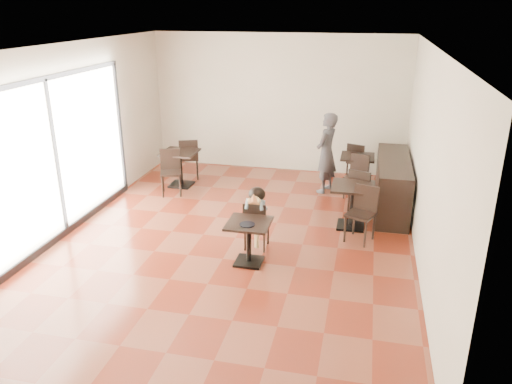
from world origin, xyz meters
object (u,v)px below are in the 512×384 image
(chair_mid_b, at_px, (360,215))
(chair_back_a, at_px, (358,162))
(child, at_px, (257,218))
(cafe_table_left, at_px, (180,169))
(child_table, at_px, (249,243))
(chair_left_b, at_px, (171,173))
(chair_back_b, at_px, (356,177))
(chair_left_a, at_px, (189,158))
(cafe_table_mid, at_px, (352,206))
(child_chair, at_px, (257,224))
(adult_patron, at_px, (326,153))
(chair_mid_a, at_px, (362,192))
(cafe_table_back, at_px, (357,172))

(chair_mid_b, xyz_separation_m, chair_back_a, (-0.15, 3.13, -0.03))
(child, height_order, cafe_table_left, child)
(child_table, distance_m, chair_left_b, 3.45)
(child, distance_m, chair_back_b, 3.06)
(child, relative_size, chair_left_a, 1.11)
(child_table, height_order, child, child)
(chair_mid_b, relative_size, chair_left_b, 1.01)
(child, distance_m, cafe_table_mid, 1.90)
(child_chair, height_order, cafe_table_left, child_chair)
(chair_left_a, height_order, chair_back_a, chair_left_a)
(chair_back_a, bearing_deg, adult_patron, 71.40)
(child, xyz_separation_m, chair_mid_a, (1.65, 1.72, -0.05))
(chair_mid_a, relative_size, chair_back_b, 1.06)
(cafe_table_back, xyz_separation_m, chair_back_b, (0.00, -0.55, 0.08))
(cafe_table_back, relative_size, chair_back_b, 0.83)
(cafe_table_mid, xyz_separation_m, chair_back_b, (0.01, 1.49, 0.05))
(chair_mid_a, bearing_deg, cafe_table_mid, 95.20)
(adult_patron, relative_size, chair_mid_b, 1.79)
(child_chair, distance_m, chair_left_b, 3.06)
(chair_mid_a, relative_size, chair_mid_b, 1.00)
(cafe_table_mid, distance_m, cafe_table_left, 4.04)
(child_chair, xyz_separation_m, chair_back_a, (1.50, 3.76, 0.03))
(child, bearing_deg, chair_mid_a, 46.28)
(child_table, xyz_separation_m, adult_patron, (0.85, 3.47, 0.51))
(chair_mid_a, bearing_deg, cafe_table_left, 9.48)
(child_table, bearing_deg, chair_back_a, 70.82)
(adult_patron, relative_size, chair_back_b, 1.90)
(adult_patron, xyz_separation_m, chair_back_a, (0.65, 0.84, -0.41))
(child_chair, distance_m, chair_mid_a, 2.39)
(child, distance_m, chair_mid_b, 1.76)
(adult_patron, distance_m, cafe_table_back, 0.86)
(child_chair, bearing_deg, adult_patron, -106.20)
(child_table, distance_m, chair_mid_a, 2.81)
(cafe_table_mid, height_order, chair_mid_b, chair_mid_b)
(child, relative_size, chair_mid_b, 1.10)
(child_table, height_order, chair_back_b, chair_back_b)
(child, height_order, chair_back_a, child)
(adult_patron, height_order, chair_back_a, adult_patron)
(child_table, relative_size, chair_left_a, 0.73)
(adult_patron, height_order, chair_left_a, adult_patron)
(chair_mid_b, bearing_deg, child, -137.77)
(adult_patron, distance_m, cafe_table_mid, 1.91)
(child_chair, distance_m, adult_patron, 3.07)
(chair_back_b, bearing_deg, cafe_table_left, -159.25)
(chair_left_b, bearing_deg, child_table, -69.30)
(cafe_table_back, bearing_deg, child_chair, -114.96)
(cafe_table_left, bearing_deg, child_chair, -48.07)
(chair_mid_b, bearing_deg, child_chair, -137.77)
(chair_mid_a, bearing_deg, chair_mid_b, 111.49)
(chair_left_b, height_order, chair_back_a, chair_left_b)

